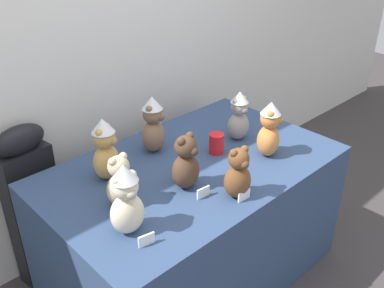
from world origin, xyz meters
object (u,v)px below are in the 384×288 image
object	(u,v)px
teddy_bear_cream	(126,200)
teddy_bear_sand	(120,182)
instrument_case	(33,205)
teddy_bear_ginger	(269,130)
teddy_bear_chestnut	(238,174)
display_table	(192,222)
teddy_bear_ash	(239,116)
party_cup_red	(216,143)
teddy_bear_mocha	(153,125)
teddy_bear_honey	(105,150)
teddy_bear_cocoa	(186,163)

from	to	relation	value
teddy_bear_cream	teddy_bear_sand	bearing A→B (deg)	67.38
instrument_case	teddy_bear_cream	xyz separation A→B (m)	(0.08, -0.80, 0.42)
teddy_bear_ginger	teddy_bear_chestnut	distance (m)	0.42
display_table	teddy_bear_ash	bearing A→B (deg)	3.94
teddy_bear_cream	teddy_bear_ginger	world-z (taller)	teddy_bear_cream
teddy_bear_ginger	instrument_case	bearing A→B (deg)	106.40
teddy_bear_ginger	teddy_bear_chestnut	bearing A→B (deg)	164.69
display_table	party_cup_red	bearing A→B (deg)	0.12
instrument_case	teddy_bear_mocha	distance (m)	0.80
display_table	instrument_case	world-z (taller)	instrument_case
instrument_case	teddy_bear_chestnut	size ratio (longest dim) A/B	3.83
teddy_bear_chestnut	party_cup_red	size ratio (longest dim) A/B	2.31
teddy_bear_ginger	teddy_bear_ash	distance (m)	0.23
teddy_bear_cream	teddy_bear_mocha	xyz separation A→B (m)	(0.50, 0.44, -0.00)
display_table	teddy_bear_mocha	world-z (taller)	teddy_bear_mocha
teddy_bear_ash	display_table	bearing A→B (deg)	-171.79
teddy_bear_ash	teddy_bear_mocha	bearing A→B (deg)	157.13
teddy_bear_sand	teddy_bear_ash	bearing A→B (deg)	-2.31
teddy_bear_chestnut	teddy_bear_ash	bearing A→B (deg)	51.41
teddy_bear_cream	teddy_bear_mocha	bearing A→B (deg)	46.32
instrument_case	teddy_bear_ash	distance (m)	1.23
teddy_bear_mocha	teddy_bear_ginger	distance (m)	0.61
display_table	teddy_bear_sand	world-z (taller)	teddy_bear_sand
display_table	teddy_bear_ash	distance (m)	0.65
teddy_bear_mocha	teddy_bear_honey	bearing A→B (deg)	161.73
teddy_bear_honey	teddy_bear_cocoa	bearing A→B (deg)	-83.76
teddy_bear_cream	teddy_bear_cocoa	world-z (taller)	teddy_bear_cream
teddy_bear_mocha	teddy_bear_honey	xyz separation A→B (m)	(-0.33, -0.05, 0.00)
teddy_bear_honey	teddy_bear_cocoa	xyz separation A→B (m)	(0.22, -0.32, -0.03)
teddy_bear_ash	teddy_bear_cocoa	distance (m)	0.56
teddy_bear_cocoa	teddy_bear_ginger	bearing A→B (deg)	-18.08
teddy_bear_cream	teddy_bear_cocoa	distance (m)	0.39
teddy_bear_cocoa	party_cup_red	xyz separation A→B (m)	(0.34, 0.13, -0.07)
display_table	teddy_bear_chestnut	size ratio (longest dim) A/B	6.03
display_table	teddy_bear_ash	xyz separation A→B (m)	(0.38, 0.03, 0.52)
teddy_bear_sand	teddy_bear_cocoa	distance (m)	0.31
teddy_bear_honey	teddy_bear_ginger	xyz separation A→B (m)	(0.74, -0.40, -0.01)
display_table	teddy_bear_ginger	distance (m)	0.67
teddy_bear_cream	teddy_bear_mocha	distance (m)	0.67
teddy_bear_honey	teddy_bear_ash	world-z (taller)	teddy_bear_honey
teddy_bear_honey	teddy_bear_ginger	world-z (taller)	teddy_bear_honey
party_cup_red	teddy_bear_ginger	bearing A→B (deg)	-48.43
teddy_bear_cocoa	display_table	bearing A→B (deg)	28.78
teddy_bear_sand	teddy_bear_ash	size ratio (longest dim) A/B	0.88
teddy_bear_mocha	teddy_bear_cocoa	bearing A→B (deg)	-133.35
teddy_bear_chestnut	teddy_bear_cocoa	size ratio (longest dim) A/B	0.92
teddy_bear_chestnut	teddy_bear_mocha	bearing A→B (deg)	101.32
teddy_bear_honey	teddy_bear_cocoa	distance (m)	0.39
teddy_bear_cream	teddy_bear_chestnut	xyz separation A→B (m)	(0.50, -0.14, -0.04)
instrument_case	teddy_bear_cocoa	bearing A→B (deg)	-65.01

